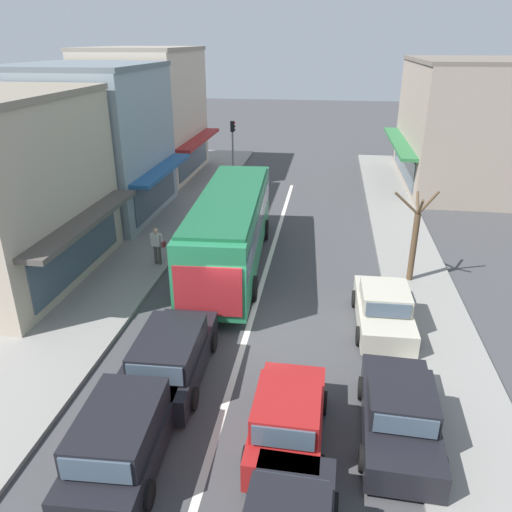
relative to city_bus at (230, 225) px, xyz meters
The scene contains 16 objects.
ground_plane 5.20m from the city_bus, 71.27° to the right, with size 140.00×140.00×0.00m, color #3F3F42.
lane_centre_line 2.51m from the city_bus, 20.71° to the right, with size 0.20×28.00×0.01m, color silver.
sidewalk_left 5.72m from the city_bus, 164.93° to the left, with size 5.20×44.00×0.14m, color gray.
kerb_right 8.09m from the city_bus, 10.32° to the left, with size 2.80×44.00×0.12m, color gray.
shopfront_mid_block 10.59m from the city_bus, 146.15° to the left, with size 7.81×7.81×7.95m.
shopfront_far_end 17.06m from the city_bus, 120.72° to the left, with size 7.33×9.06×8.61m.
building_right_far 20.31m from the city_bus, 49.81° to the left, with size 9.15×12.13×7.99m.
city_bus is the anchor object (origin of this frame).
hatchback_queue_gap_filler 10.55m from the city_bus, 71.49° to the right, with size 1.86×3.72×1.54m.
wagon_adjacent_lane_trail 11.08m from the city_bus, 91.75° to the right, with size 2.10×4.58×1.58m.
wagon_behind_bus_near 7.97m from the city_bus, 91.24° to the right, with size 2.05×4.55×1.58m.
parked_sedan_kerb_front 11.15m from the city_bus, 57.22° to the right, with size 2.01×4.26×1.47m.
parked_sedan_kerb_second 7.42m from the city_bus, 34.11° to the right, with size 1.97×4.23×1.47m.
traffic_light_downstreet 13.44m from the city_bus, 100.33° to the left, with size 0.33×0.24×4.20m.
street_tree_right 7.45m from the city_bus, ahead, with size 1.66×1.39×3.85m.
pedestrian_with_handbag_near 3.24m from the city_bus, behind, with size 0.66×0.26×1.63m.
Camera 1 is at (2.39, -14.75, 9.05)m, focal length 35.00 mm.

